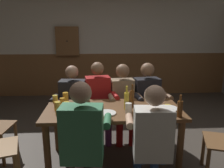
# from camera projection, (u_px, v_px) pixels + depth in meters

# --- Properties ---
(ground_plane) EXTENTS (7.70, 7.70, 0.00)m
(ground_plane) POSITION_uv_depth(u_px,v_px,m) (113.00, 156.00, 3.13)
(ground_plane) COLOR #423A33
(back_wall_upper) EXTENTS (6.42, 0.12, 1.54)m
(back_wall_upper) POSITION_uv_depth(u_px,v_px,m) (105.00, 23.00, 5.64)
(back_wall_upper) COLOR beige
(back_wall_wainscot) EXTENTS (6.42, 0.12, 1.08)m
(back_wall_wainscot) POSITION_uv_depth(u_px,v_px,m) (105.00, 74.00, 5.95)
(back_wall_wainscot) COLOR brown
(back_wall_wainscot) RESTS_ON ground_plane
(dining_table) EXTENTS (1.72, 0.80, 0.73)m
(dining_table) POSITION_uv_depth(u_px,v_px,m) (113.00, 117.00, 2.88)
(dining_table) COLOR brown
(dining_table) RESTS_ON ground_plane
(person_0) EXTENTS (0.55, 0.55, 1.18)m
(person_0) POSITION_uv_depth(u_px,v_px,m) (72.00, 100.00, 3.44)
(person_0) COLOR black
(person_0) RESTS_ON ground_plane
(person_1) EXTENTS (0.55, 0.57, 1.22)m
(person_1) POSITION_uv_depth(u_px,v_px,m) (99.00, 98.00, 3.47)
(person_1) COLOR #AD1919
(person_1) RESTS_ON ground_plane
(person_2) EXTENTS (0.51, 0.53, 1.19)m
(person_2) POSITION_uv_depth(u_px,v_px,m) (123.00, 99.00, 3.49)
(person_2) COLOR #997F60
(person_2) RESTS_ON ground_plane
(person_3) EXTENTS (0.56, 0.57, 1.20)m
(person_3) POSITION_uv_depth(u_px,v_px,m) (148.00, 98.00, 3.51)
(person_3) COLOR black
(person_3) RESTS_ON ground_plane
(person_4) EXTENTS (0.56, 0.56, 1.25)m
(person_4) POSITION_uv_depth(u_px,v_px,m) (83.00, 136.00, 2.23)
(person_4) COLOR #33724C
(person_4) RESTS_ON ground_plane
(person_5) EXTENTS (0.53, 0.56, 1.21)m
(person_5) POSITION_uv_depth(u_px,v_px,m) (151.00, 136.00, 2.29)
(person_5) COLOR silver
(person_5) RESTS_ON ground_plane
(table_candle) EXTENTS (0.04, 0.04, 0.08)m
(table_candle) POSITION_uv_depth(u_px,v_px,m) (164.00, 111.00, 2.67)
(table_candle) COLOR #F9E08C
(table_candle) RESTS_ON dining_table
(condiment_caddy) EXTENTS (0.14, 0.10, 0.05)m
(condiment_caddy) POSITION_uv_depth(u_px,v_px,m) (145.00, 109.00, 2.78)
(condiment_caddy) COLOR #B2B7BC
(condiment_caddy) RESTS_ON dining_table
(plate_0) EXTENTS (0.22, 0.22, 0.01)m
(plate_0) POSITION_uv_depth(u_px,v_px,m) (107.00, 113.00, 2.68)
(plate_0) COLOR white
(plate_0) RESTS_ON dining_table
(plate_1) EXTENTS (0.25, 0.25, 0.01)m
(plate_1) POSITION_uv_depth(u_px,v_px,m) (168.00, 108.00, 2.84)
(plate_1) COLOR white
(plate_1) RESTS_ON dining_table
(bottle_0) EXTENTS (0.06, 0.06, 0.26)m
(bottle_0) POSITION_uv_depth(u_px,v_px,m) (180.00, 108.00, 2.57)
(bottle_0) COLOR #593314
(bottle_0) RESTS_ON dining_table
(bottle_1) EXTENTS (0.06, 0.06, 0.30)m
(bottle_1) POSITION_uv_depth(u_px,v_px,m) (127.00, 101.00, 2.79)
(bottle_1) COLOR gold
(bottle_1) RESTS_ON dining_table
(bottle_2) EXTENTS (0.05, 0.05, 0.30)m
(bottle_2) POSITION_uv_depth(u_px,v_px,m) (132.00, 98.00, 2.88)
(bottle_2) COLOR #593314
(bottle_2) RESTS_ON dining_table
(pint_glass_0) EXTENTS (0.06, 0.06, 0.16)m
(pint_glass_0) POSITION_uv_depth(u_px,v_px,m) (58.00, 108.00, 2.62)
(pint_glass_0) COLOR #E5C64C
(pint_glass_0) RESTS_ON dining_table
(pint_glass_1) EXTENTS (0.08, 0.08, 0.15)m
(pint_glass_1) POSITION_uv_depth(u_px,v_px,m) (66.00, 98.00, 3.03)
(pint_glass_1) COLOR gold
(pint_glass_1) RESTS_ON dining_table
(pint_glass_2) EXTENTS (0.08, 0.08, 0.13)m
(pint_glass_2) POSITION_uv_depth(u_px,v_px,m) (128.00, 108.00, 2.68)
(pint_glass_2) COLOR white
(pint_glass_2) RESTS_ON dining_table
(pint_glass_3) EXTENTS (0.07, 0.07, 0.10)m
(pint_glass_3) POSITION_uv_depth(u_px,v_px,m) (55.00, 99.00, 3.06)
(pint_glass_3) COLOR #E5C64C
(pint_glass_3) RESTS_ON dining_table
(pint_glass_4) EXTENTS (0.07, 0.07, 0.10)m
(pint_glass_4) POSITION_uv_depth(u_px,v_px,m) (62.00, 102.00, 2.95)
(pint_glass_4) COLOR gold
(pint_glass_4) RESTS_ON dining_table
(pint_glass_5) EXTENTS (0.08, 0.08, 0.15)m
(pint_glass_5) POSITION_uv_depth(u_px,v_px,m) (128.00, 97.00, 3.09)
(pint_glass_5) COLOR #4C2D19
(pint_glass_5) RESTS_ON dining_table
(pint_glass_6) EXTENTS (0.07, 0.07, 0.11)m
(pint_glass_6) POSITION_uv_depth(u_px,v_px,m) (67.00, 106.00, 2.77)
(pint_glass_6) COLOR #E5C64C
(pint_glass_6) RESTS_ON dining_table
(pint_glass_7) EXTENTS (0.07, 0.07, 0.12)m
(pint_glass_7) POSITION_uv_depth(u_px,v_px,m) (57.00, 106.00, 2.77)
(pint_glass_7) COLOR gold
(pint_glass_7) RESTS_ON dining_table
(pint_glass_8) EXTENTS (0.07, 0.07, 0.15)m
(pint_glass_8) POSITION_uv_depth(u_px,v_px,m) (167.00, 111.00, 2.55)
(pint_glass_8) COLOR #E5C64C
(pint_glass_8) RESTS_ON dining_table
(wall_dart_cabinet) EXTENTS (0.56, 0.15, 0.70)m
(wall_dart_cabinet) POSITION_uv_depth(u_px,v_px,m) (67.00, 41.00, 5.56)
(wall_dart_cabinet) COLOR brown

